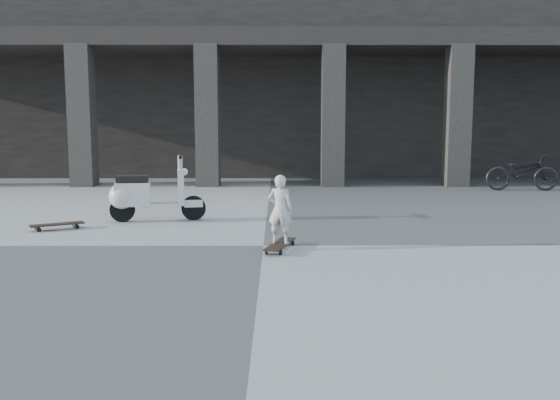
{
  "coord_description": "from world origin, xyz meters",
  "views": [
    {
      "loc": [
        0.2,
        -8.54,
        1.77
      ],
      "look_at": [
        0.24,
        0.2,
        0.65
      ],
      "focal_mm": 38.0,
      "sensor_mm": 36.0,
      "label": 1
    }
  ],
  "objects_px": {
    "skateboard_spare": "(57,225)",
    "scooter": "(141,195)",
    "bicycle": "(522,172)",
    "longboard": "(280,245)",
    "child": "(280,209)"
  },
  "relations": [
    {
      "from": "skateboard_spare",
      "to": "scooter",
      "type": "height_order",
      "value": "scooter"
    },
    {
      "from": "child",
      "to": "scooter",
      "type": "relative_size",
      "value": 0.56
    },
    {
      "from": "bicycle",
      "to": "skateboard_spare",
      "type": "bearing_deg",
      "value": 124.3
    },
    {
      "from": "child",
      "to": "bicycle",
      "type": "xyz_separation_m",
      "value": [
        6.54,
        7.6,
        -0.08
      ]
    },
    {
      "from": "scooter",
      "to": "skateboard_spare",
      "type": "bearing_deg",
      "value": -154.34
    },
    {
      "from": "child",
      "to": "bicycle",
      "type": "relative_size",
      "value": 0.51
    },
    {
      "from": "longboard",
      "to": "scooter",
      "type": "bearing_deg",
      "value": 61.18
    },
    {
      "from": "skateboard_spare",
      "to": "bicycle",
      "type": "xyz_separation_m",
      "value": [
        10.31,
        5.95,
        0.42
      ]
    },
    {
      "from": "longboard",
      "to": "bicycle",
      "type": "relative_size",
      "value": 0.52
    },
    {
      "from": "longboard",
      "to": "bicycle",
      "type": "height_order",
      "value": "bicycle"
    },
    {
      "from": "bicycle",
      "to": "longboard",
      "type": "bearing_deg",
      "value": 143.57
    },
    {
      "from": "scooter",
      "to": "bicycle",
      "type": "height_order",
      "value": "scooter"
    },
    {
      "from": "skateboard_spare",
      "to": "longboard",
      "type": "bearing_deg",
      "value": -54.11
    },
    {
      "from": "longboard",
      "to": "child",
      "type": "xyz_separation_m",
      "value": [
        -0.0,
        0.0,
        0.51
      ]
    },
    {
      "from": "scooter",
      "to": "longboard",
      "type": "bearing_deg",
      "value": -54.22
    }
  ]
}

